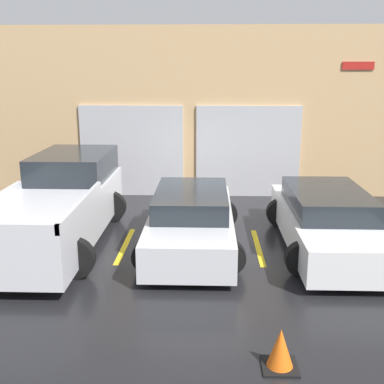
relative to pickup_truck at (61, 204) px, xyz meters
name	(u,v)px	position (x,y,z in m)	size (l,w,h in m)	color
ground_plane	(193,226)	(2.91, 1.14, -0.85)	(28.00, 28.00, 0.00)	black
shophouse_building	(197,113)	(2.91, 4.43, 1.61)	(16.74, 0.68, 4.98)	tan
pickup_truck	(61,204)	(0.00, 0.00, 0.00)	(2.40, 5.50, 1.80)	silver
sedan_white	(327,221)	(5.83, -0.25, -0.24)	(2.23, 4.78, 1.27)	white
sedan_side	(191,220)	(2.91, -0.25, -0.26)	(2.16, 4.52, 1.24)	silver
parking_stripe_left	(125,245)	(1.46, -0.28, -0.85)	(0.12, 2.20, 0.01)	gold
parking_stripe_centre	(258,247)	(4.37, -0.28, -0.85)	(0.12, 2.20, 0.01)	gold
traffic_cone	(280,350)	(4.22, -4.63, -0.60)	(0.47, 0.47, 0.55)	black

